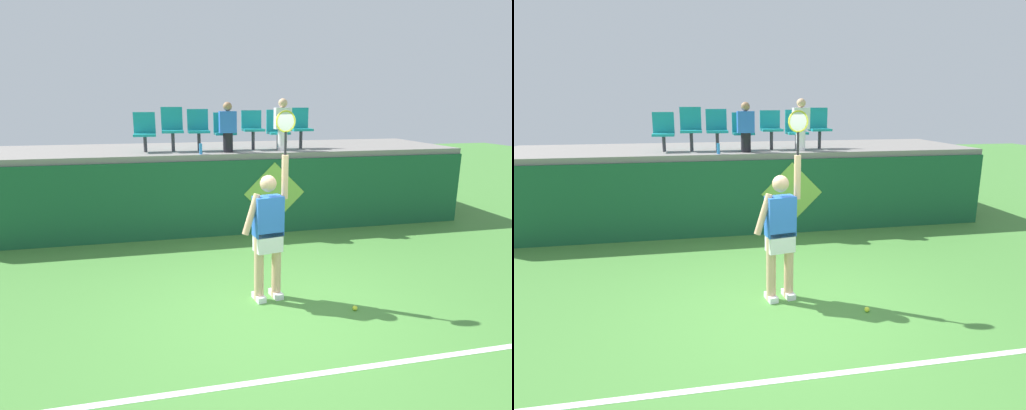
% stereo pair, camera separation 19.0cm
% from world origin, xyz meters
% --- Properties ---
extents(ground_plane, '(40.00, 40.00, 0.00)m').
position_xyz_m(ground_plane, '(0.00, 0.00, 0.00)').
color(ground_plane, '#478438').
extents(court_back_wall, '(10.30, 0.20, 1.54)m').
position_xyz_m(court_back_wall, '(0.00, 3.48, 0.77)').
color(court_back_wall, '#195633').
rests_on(court_back_wall, ground_plane).
extents(spectator_platform, '(10.30, 2.71, 0.12)m').
position_xyz_m(spectator_platform, '(0.00, 4.79, 1.60)').
color(spectator_platform, gray).
rests_on(spectator_platform, court_back_wall).
extents(court_baseline_stripe, '(9.27, 0.08, 0.01)m').
position_xyz_m(court_baseline_stripe, '(0.00, -1.28, 0.00)').
color(court_baseline_stripe, white).
rests_on(court_baseline_stripe, ground_plane).
extents(tennis_player, '(0.75, 0.32, 2.55)m').
position_xyz_m(tennis_player, '(-0.00, 0.46, 0.98)').
color(tennis_player, white).
rests_on(tennis_player, ground_plane).
extents(tennis_ball, '(0.07, 0.07, 0.07)m').
position_xyz_m(tennis_ball, '(1.03, -0.13, 0.03)').
color(tennis_ball, '#D1E533').
rests_on(tennis_ball, ground_plane).
extents(water_bottle, '(0.06, 0.06, 0.21)m').
position_xyz_m(water_bottle, '(-0.60, 3.54, 1.76)').
color(water_bottle, '#338CE5').
rests_on(water_bottle, spectator_platform).
extents(stadium_chair_0, '(0.44, 0.42, 0.80)m').
position_xyz_m(stadium_chair_0, '(-1.67, 4.25, 2.09)').
color(stadium_chair_0, '#38383D').
rests_on(stadium_chair_0, spectator_platform).
extents(stadium_chair_1, '(0.44, 0.42, 0.90)m').
position_xyz_m(stadium_chair_1, '(-1.11, 4.25, 2.16)').
color(stadium_chair_1, '#38383D').
rests_on(stadium_chair_1, spectator_platform).
extents(stadium_chair_2, '(0.44, 0.42, 0.86)m').
position_xyz_m(stadium_chair_2, '(-0.58, 4.25, 2.14)').
color(stadium_chair_2, '#38383D').
rests_on(stadium_chair_2, spectator_platform).
extents(stadium_chair_3, '(0.44, 0.42, 0.78)m').
position_xyz_m(stadium_chair_3, '(-0.03, 4.24, 2.08)').
color(stadium_chair_3, '#38383D').
rests_on(stadium_chair_3, spectator_platform).
extents(stadium_chair_4, '(0.44, 0.42, 0.83)m').
position_xyz_m(stadium_chair_4, '(0.58, 4.24, 2.13)').
color(stadium_chair_4, '#38383D').
rests_on(stadium_chair_4, spectator_platform).
extents(stadium_chair_5, '(0.44, 0.42, 0.84)m').
position_xyz_m(stadium_chair_5, '(1.14, 4.25, 2.10)').
color(stadium_chair_5, '#38383D').
rests_on(stadium_chair_5, spectator_platform).
extents(stadium_chair_6, '(0.44, 0.42, 0.88)m').
position_xyz_m(stadium_chair_6, '(1.66, 4.25, 2.15)').
color(stadium_chair_6, '#38383D').
rests_on(stadium_chair_6, spectator_platform).
extents(spectator_0, '(0.34, 0.20, 1.07)m').
position_xyz_m(spectator_0, '(1.14, 3.84, 2.22)').
color(spectator_0, white).
rests_on(spectator_0, spectator_platform).
extents(spectator_1, '(0.34, 0.20, 1.00)m').
position_xyz_m(spectator_1, '(-0.03, 3.77, 2.17)').
color(spectator_1, black).
rests_on(spectator_1, spectator_platform).
extents(wall_signage_mount, '(1.27, 0.01, 1.48)m').
position_xyz_m(wall_signage_mount, '(0.86, 3.37, 0.00)').
color(wall_signage_mount, '#195633').
rests_on(wall_signage_mount, ground_plane).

